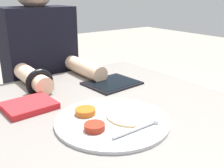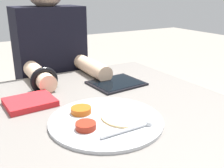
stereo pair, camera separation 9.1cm
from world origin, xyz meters
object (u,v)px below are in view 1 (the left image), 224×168
at_px(thali_tray, 112,120).
at_px(red_notebook, 29,106).
at_px(tablet_device, 112,83).
at_px(person_diner, 44,101).

distance_m(thali_tray, red_notebook, 0.29).
bearing_deg(thali_tray, red_notebook, 123.87).
bearing_deg(tablet_device, red_notebook, -174.85).
relative_size(tablet_device, person_diner, 0.18).
xyz_separation_m(thali_tray, person_diner, (0.05, 0.66, -0.18)).
xyz_separation_m(tablet_device, person_diner, (-0.15, 0.39, -0.17)).
height_order(red_notebook, tablet_device, red_notebook).
relative_size(red_notebook, person_diner, 0.13).
height_order(thali_tray, person_diner, person_diner).
height_order(tablet_device, person_diner, person_diner).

